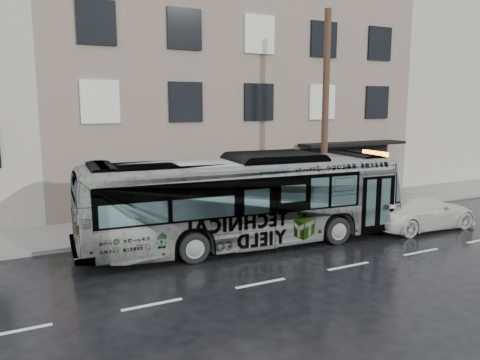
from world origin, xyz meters
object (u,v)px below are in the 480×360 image
(bus, at_px, (245,200))
(white_sedan, at_px, (420,211))
(sign_post, at_px, (342,186))
(utility_pole_front, at_px, (325,114))

(bus, bearing_deg, white_sedan, -95.15)
(sign_post, bearing_deg, utility_pole_front, 180.00)
(bus, height_order, white_sedan, bus)
(bus, distance_m, white_sedan, 7.68)
(sign_post, relative_size, white_sedan, 0.48)
(bus, relative_size, white_sedan, 2.39)
(utility_pole_front, xyz_separation_m, white_sedan, (2.34, -3.51, -3.92))
(sign_post, bearing_deg, white_sedan, -70.50)
(utility_pole_front, relative_size, white_sedan, 1.80)
(white_sedan, bearing_deg, utility_pole_front, 35.41)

